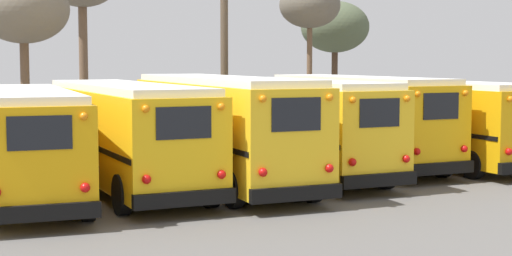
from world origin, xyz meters
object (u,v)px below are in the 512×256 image
Objects in this scene: school_bus_0 at (25,139)px; school_bus_2 at (220,126)px; school_bus_3 at (299,124)px; school_bus_1 at (124,131)px; school_bus_5 at (428,118)px; bare_tree_2 at (23,11)px; bare_tree_0 at (335,28)px; bare_tree_1 at (310,7)px; school_bus_4 at (357,118)px; utility_pole at (224,43)px.

school_bus_2 is at bearing 3.74° from school_bus_0.
school_bus_1 is at bearing -178.73° from school_bus_3.
school_bus_5 is (11.75, 1.18, -0.05)m from school_bus_1.
school_bus_5 is 17.15m from bare_tree_2.
bare_tree_1 reaches higher than bare_tree_0.
school_bus_3 is 13.16m from bare_tree_1.
school_bus_3 is at bearing -118.88° from bare_tree_1.
school_bus_2 is at bearing -5.89° from school_bus_1.
school_bus_0 is 0.95× the size of school_bus_2.
school_bus_3 is 1.32× the size of bare_tree_2.
school_bus_5 is at bearing -90.43° from bare_tree_1.
bare_tree_0 reaches higher than school_bus_2.
school_bus_5 is at bearing -37.61° from bare_tree_2.
bare_tree_2 is at bearing 82.81° from school_bus_0.
school_bus_3 is 5.97m from school_bus_5.
bare_tree_1 reaches higher than school_bus_4.
bare_tree_0 is (19.24, 17.15, 4.00)m from school_bus_0.
school_bus_5 reaches higher than school_bus_0.
bare_tree_1 is (4.76, 0.92, 1.79)m from utility_pole.
utility_pole is at bearing -144.98° from bare_tree_0.
school_bus_5 is at bearing 7.23° from school_bus_0.
school_bus_1 is at bearing -134.72° from bare_tree_0.
school_bus_3 reaches higher than school_bus_1.
school_bus_4 is at bearing 22.34° from school_bus_3.
bare_tree_0 is 0.95× the size of bare_tree_1.
school_bus_4 is 9.26m from utility_pole.
school_bus_1 is 1.44× the size of bare_tree_1.
school_bus_0 is at bearing -170.23° from school_bus_4.
school_bus_4 is 0.91× the size of school_bus_5.
school_bus_5 is at bearing -106.59° from bare_tree_0.
utility_pole is at bearing 101.44° from school_bus_4.
school_bus_2 reaches higher than school_bus_5.
utility_pole is at bearing 68.17° from school_bus_2.
bare_tree_1 is at bearing 51.61° from school_bus_2.
utility_pole reaches higher than bare_tree_0.
school_bus_4 is (5.87, 1.64, -0.04)m from school_bus_2.
school_bus_2 reaches higher than school_bus_0.
bare_tree_2 reaches higher than school_bus_4.
utility_pole is (-4.69, 8.81, 2.92)m from school_bus_5.
school_bus_3 is at bearing -56.90° from bare_tree_2.
utility_pole is (10.00, 10.67, 2.93)m from school_bus_0.
school_bus_2 is at bearing -69.44° from bare_tree_2.
bare_tree_0 is (10.43, 16.33, 3.92)m from school_bus_3.
utility_pole is at bearing -8.95° from bare_tree_2.
bare_tree_1 is at bearing 10.98° from utility_pole.
school_bus_1 reaches higher than school_bus_0.
school_bus_5 is at bearing -61.99° from utility_pole.
bare_tree_1 is at bearing -128.90° from bare_tree_0.
school_bus_0 is 8.85m from school_bus_3.
bare_tree_2 is at bearing 97.17° from school_bus_1.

